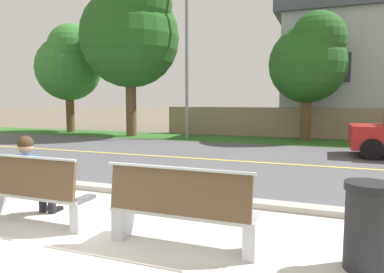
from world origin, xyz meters
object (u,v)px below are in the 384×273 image
(seated_person_blue, at_px, (32,174))
(shade_tree_left, at_px, (132,30))
(shade_tree_far_left, at_px, (69,63))
(shade_tree_centre, at_px, (310,58))
(trash_bin, at_px, (367,227))
(bench_right, at_px, (182,211))
(streetlamp, at_px, (188,39))
(bench_left, at_px, (31,193))

(seated_person_blue, bearing_deg, shade_tree_left, 113.05)
(seated_person_blue, bearing_deg, shade_tree_far_left, 127.44)
(seated_person_blue, distance_m, shade_tree_centre, 12.78)
(shade_tree_left, bearing_deg, trash_bin, -50.28)
(bench_right, relative_size, shade_tree_centre, 0.33)
(streetlamp, relative_size, shade_tree_left, 1.02)
(streetlamp, height_order, shade_tree_far_left, streetlamp)
(shade_tree_left, relative_size, shade_tree_centre, 1.43)
(seated_person_blue, bearing_deg, streetlamp, 99.56)
(seated_person_blue, xyz_separation_m, shade_tree_far_left, (-8.89, 11.61, 3.03))
(seated_person_blue, bearing_deg, trash_bin, -0.37)
(shade_tree_far_left, height_order, shade_tree_centre, shade_tree_far_left)
(shade_tree_far_left, bearing_deg, streetlamp, -3.43)
(streetlamp, distance_m, shade_tree_far_left, 7.06)
(shade_tree_centre, bearing_deg, bench_right, -94.16)
(bench_right, xyz_separation_m, shade_tree_centre, (0.89, 12.18, 3.05))
(seated_person_blue, xyz_separation_m, streetlamp, (-1.88, 11.19, 3.80))
(seated_person_blue, height_order, shade_tree_centre, shade_tree_centre)
(streetlamp, bearing_deg, shade_tree_left, -173.76)
(streetlamp, relative_size, trash_bin, 8.51)
(shade_tree_centre, relative_size, trash_bin, 5.81)
(bench_right, distance_m, shade_tree_centre, 12.59)
(seated_person_blue, bearing_deg, bench_left, -49.01)
(bench_right, distance_m, seated_person_blue, 2.46)
(streetlamp, bearing_deg, shade_tree_far_left, 176.57)
(bench_left, bearing_deg, shade_tree_left, 113.38)
(seated_person_blue, relative_size, shade_tree_far_left, 0.22)
(shade_tree_left, bearing_deg, streetlamp, 6.24)
(bench_left, bearing_deg, streetlamp, 100.14)
(shade_tree_centre, bearing_deg, shade_tree_far_left, -178.12)
(seated_person_blue, height_order, shade_tree_far_left, shade_tree_far_left)
(seated_person_blue, distance_m, trash_bin, 4.44)
(shade_tree_far_left, xyz_separation_m, shade_tree_left, (4.26, -0.72, 1.32))
(bench_left, relative_size, shade_tree_far_left, 0.31)
(trash_bin, bearing_deg, shade_tree_far_left, 138.87)
(shade_tree_centre, bearing_deg, bench_left, -104.65)
(bench_right, distance_m, trash_bin, 2.00)
(bench_left, xyz_separation_m, bench_right, (2.30, 0.00, 0.00))
(shade_tree_left, distance_m, shade_tree_centre, 8.19)
(bench_right, height_order, streetlamp, streetlamp)
(bench_right, xyz_separation_m, streetlamp, (-4.33, 11.36, 4.02))
(shade_tree_far_left, xyz_separation_m, shade_tree_centre, (12.22, 0.40, -0.20))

